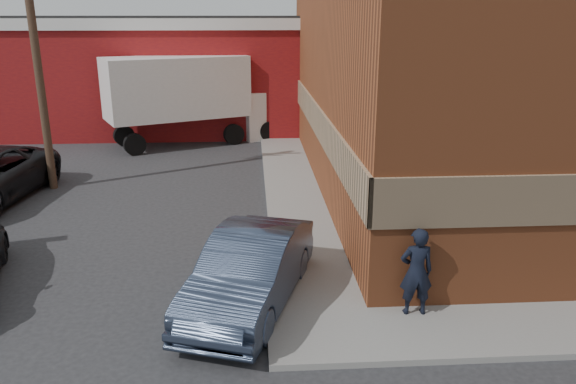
# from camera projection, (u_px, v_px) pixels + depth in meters

# --- Properties ---
(ground) EXTENTS (90.00, 90.00, 0.00)m
(ground) POSITION_uv_depth(u_px,v_px,m) (292.00, 316.00, 11.03)
(ground) COLOR #28282B
(ground) RESTS_ON ground
(brick_building) EXTENTS (14.25, 18.25, 9.36)m
(brick_building) POSITION_uv_depth(u_px,v_px,m) (527.00, 45.00, 18.70)
(brick_building) COLOR #9C4C28
(brick_building) RESTS_ON ground
(sidewalk_west) EXTENTS (1.80, 18.00, 0.12)m
(sidewalk_west) POSITION_uv_depth(u_px,v_px,m) (290.00, 182.00, 19.61)
(sidewalk_west) COLOR gray
(sidewalk_west) RESTS_ON ground
(warehouse) EXTENTS (16.30, 8.30, 5.60)m
(warehouse) POSITION_uv_depth(u_px,v_px,m) (148.00, 72.00, 28.84)
(warehouse) COLOR maroon
(warehouse) RESTS_ON ground
(utility_pole) EXTENTS (2.00, 0.26, 9.00)m
(utility_pole) POSITION_uv_depth(u_px,v_px,m) (35.00, 45.00, 17.70)
(utility_pole) COLOR #4C3626
(utility_pole) RESTS_ON ground
(man) EXTENTS (0.64, 0.42, 1.76)m
(man) POSITION_uv_depth(u_px,v_px,m) (416.00, 272.00, 10.64)
(man) COLOR black
(man) RESTS_ON sidewalk_south
(sedan) EXTENTS (2.97, 4.88, 1.52)m
(sedan) POSITION_uv_depth(u_px,v_px,m) (250.00, 271.00, 11.23)
(sedan) COLOR #323D53
(sedan) RESTS_ON ground
(box_truck) EXTENTS (8.21, 5.39, 3.92)m
(box_truck) POSITION_uv_depth(u_px,v_px,m) (193.00, 94.00, 25.14)
(box_truck) COLOR white
(box_truck) RESTS_ON ground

